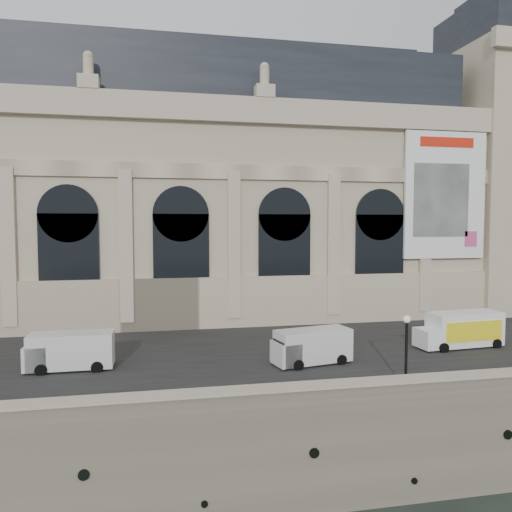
{
  "coord_description": "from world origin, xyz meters",
  "views": [
    {
      "loc": [
        -6.33,
        -25.3,
        16.1
      ],
      "look_at": [
        3.2,
        22.0,
        12.95
      ],
      "focal_mm": 35.0,
      "sensor_mm": 36.0,
      "label": 1
    }
  ],
  "objects_px": {
    "van_c": "(309,347)",
    "lamp_right": "(406,353)",
    "van_b": "(66,351)",
    "box_truck": "(460,330)"
  },
  "relations": [
    {
      "from": "van_c",
      "to": "lamp_right",
      "type": "height_order",
      "value": "lamp_right"
    },
    {
      "from": "box_truck",
      "to": "van_b",
      "type": "bearing_deg",
      "value": -179.44
    },
    {
      "from": "van_b",
      "to": "box_truck",
      "type": "relative_size",
      "value": 0.79
    },
    {
      "from": "van_c",
      "to": "lamp_right",
      "type": "relative_size",
      "value": 1.31
    },
    {
      "from": "van_c",
      "to": "box_truck",
      "type": "height_order",
      "value": "box_truck"
    },
    {
      "from": "box_truck",
      "to": "lamp_right",
      "type": "xyz_separation_m",
      "value": [
        -9.4,
        -8.59,
        0.81
      ]
    },
    {
      "from": "van_c",
      "to": "van_b",
      "type": "bearing_deg",
      "value": 173.2
    },
    {
      "from": "lamp_right",
      "to": "box_truck",
      "type": "bearing_deg",
      "value": 42.42
    },
    {
      "from": "van_b",
      "to": "van_c",
      "type": "relative_size",
      "value": 0.98
    },
    {
      "from": "van_c",
      "to": "lamp_right",
      "type": "distance_m",
      "value": 7.62
    }
  ]
}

